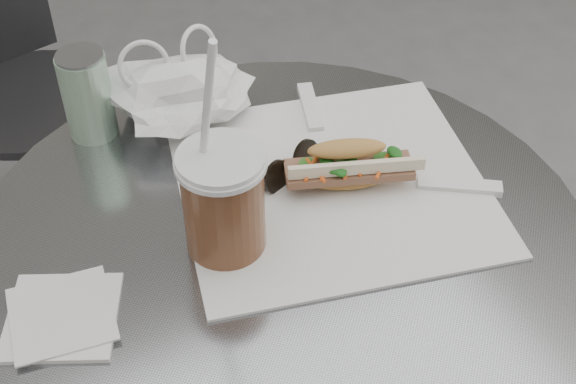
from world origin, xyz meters
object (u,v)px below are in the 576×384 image
cafe_table (282,372)px  sunglasses (290,168)px  banh_mi (348,165)px  drink_can (87,95)px  chair_far (36,137)px  iced_coffee (223,201)px

cafe_table → sunglasses: 0.31m
cafe_table → sunglasses: size_ratio=7.73×
banh_mi → drink_can: 0.36m
chair_far → sunglasses: bearing=93.9°
sunglasses → banh_mi: bearing=-61.1°
cafe_table → drink_can: size_ratio=6.05×
cafe_table → drink_can: 0.47m
chair_far → drink_can: bearing=80.8°
sunglasses → chair_far: bearing=84.6°
drink_can → chair_far: bearing=91.1°
chair_far → iced_coffee: size_ratio=2.30×
cafe_table → banh_mi: banh_mi is taller
cafe_table → iced_coffee: (-0.06, 0.02, 0.35)m
drink_can → sunglasses: bearing=-47.8°
drink_can → cafe_table: bearing=-67.1°
drink_can → iced_coffee: bearing=-76.1°
chair_far → cafe_table: bearing=88.5°
drink_can → banh_mi: bearing=-46.5°
cafe_table → sunglasses: bearing=55.5°
cafe_table → iced_coffee: 0.35m
chair_far → iced_coffee: (0.08, -0.88, 0.50)m
sunglasses → drink_can: bearing=112.6°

